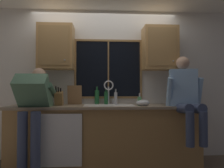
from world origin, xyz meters
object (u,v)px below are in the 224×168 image
Objects in this scene: person_sitting_on_counter at (186,94)px; mixing_bowl at (143,103)px; cutting_board at (75,95)px; soap_dispenser at (140,101)px; knife_block at (59,99)px; person_standing at (33,106)px; bottle_green_glass at (97,97)px; bottle_tall_clear at (116,98)px; bottle_amber_small at (106,97)px.

mixing_bowl is (-0.62, 0.16, -0.14)m from person_sitting_on_counter.
soap_dispenser is at bearing -17.94° from cutting_board.
person_standing is at bearing -135.85° from knife_block.
bottle_green_glass is (0.89, 0.52, 0.11)m from person_standing.
cutting_board is (0.22, 0.21, 0.05)m from knife_block.
bottle_tall_clear is at bearing 143.55° from mixing_bowl.
person_sitting_on_counter is 1.77m from cutting_board.
bottle_tall_clear reaches higher than mixing_bowl.
soap_dispenser is (1.55, 0.17, 0.05)m from person_standing.
cutting_board reaches higher than bottle_green_glass.
person_standing reaches higher than bottle_tall_clear.
knife_block is 1.63× the size of soap_dispenser.
person_standing is 1.61m from mixing_bowl.
cutting_board reaches higher than mixing_bowl.
person_standing reaches higher than mixing_bowl.
soap_dispenser reaches higher than mixing_bowl.
bottle_green_glass reaches higher than bottle_tall_clear.
cutting_board is 1.63× the size of soap_dispenser.
knife_block is at bearing -158.67° from bottle_green_glass.
bottle_green_glass is at bearing 169.76° from bottle_tall_clear.
knife_block is at bearing 174.82° from mixing_bowl.
person_standing reaches higher than cutting_board.
knife_block is at bearing -135.62° from cutting_board.
cutting_board is at bearing 44.38° from knife_block.
person_sitting_on_counter is 4.74× the size of bottle_tall_clear.
person_standing is 7.64× the size of soap_dispenser.
knife_block is 1.57× the size of mixing_bowl.
person_sitting_on_counter reaches higher than soap_dispenser.
person_standing is 5.66× the size of bottle_tall_clear.
person_sitting_on_counter is 1.42m from bottle_green_glass.
cutting_board is at bearing 44.25° from person_standing.
knife_block is 1.00× the size of cutting_board.
bottle_tall_clear is (-1.01, 0.45, -0.07)m from person_sitting_on_counter.
cutting_board is at bearing 162.93° from mixing_bowl.
person_sitting_on_counter reaches higher than person_standing.
person_sitting_on_counter is at bearing -20.82° from bottle_green_glass.
mixing_bowl is 0.73× the size of bottle_amber_small.
bottle_green_glass is at bearing 30.35° from person_standing.
knife_block is 0.31m from cutting_board.
knife_block is 1.26m from soap_dispenser.
soap_dispenser is 0.61m from bottle_amber_small.
soap_dispenser is at bearing -28.01° from bottle_green_glass.
person_standing reaches higher than soap_dispenser.
cutting_board reaches higher than bottle_amber_small.
mixing_bowl is at bearing -30.88° from bottle_amber_small.
person_standing is 7.35× the size of mixing_bowl.
person_sitting_on_counter is 0.69m from soap_dispenser.
soap_dispenser is 0.70× the size of bottle_amber_small.
person_standing is at bearing -173.85° from mixing_bowl.
mixing_bowl is 0.50m from bottle_tall_clear.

